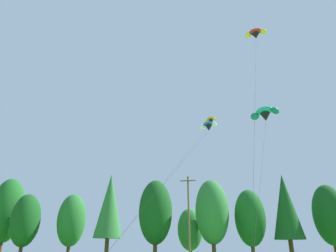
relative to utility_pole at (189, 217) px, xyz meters
name	(u,v)px	position (x,y,z in m)	size (l,w,h in m)	color
treeline_tree_a	(7,210)	(-33.27, 6.66, 2.37)	(5.63, 5.63, 14.17)	#472D19
treeline_tree_b	(25,220)	(-27.90, 4.54, 0.37)	(4.73, 4.73, 10.87)	#472D19
treeline_tree_c	(71,220)	(-21.44, 8.08, 0.58)	(4.83, 4.83, 11.21)	#472D19
treeline_tree_d	(110,205)	(-14.50, 7.62, 2.88)	(4.79, 4.79, 14.50)	#472D19
treeline_tree_e	(156,212)	(-5.63, 4.15, 1.26)	(5.13, 5.13, 12.35)	#472D19
treeline_tree_f	(190,229)	(-0.87, 9.14, -1.10)	(4.08, 4.08, 8.44)	#472D19
treeline_tree_g	(212,211)	(2.99, 6.07, 1.36)	(5.18, 5.18, 12.51)	#472D19
treeline_tree_h	(250,218)	(8.83, 8.11, 0.51)	(4.80, 4.80, 11.11)	#472D19
treeline_tree_i	(286,206)	(14.16, 6.58, 1.99)	(4.48, 4.48, 13.08)	#472D19
treeline_tree_j	(330,215)	(20.93, 8.95, 0.86)	(4.95, 4.95, 11.68)	#472D19
utility_pole	(189,217)	(0.00, 0.00, 0.00)	(2.20, 0.26, 11.88)	brown
parafoil_kite_high_blue_white	(208,126)	(3.60, -7.77, 10.25)	(8.82, 13.95, 15.50)	blue
parafoil_kite_mid_teal	(265,114)	(10.19, -10.36, 10.31)	(6.04, 20.13, 16.17)	teal
parafoil_kite_far_orange	(211,120)	(3.75, -1.70, 13.53)	(8.79, 19.97, 18.68)	orange
parafoil_kite_low_red_yellow	(256,34)	(9.67, -14.26, 18.53)	(5.06, 15.52, 24.21)	red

